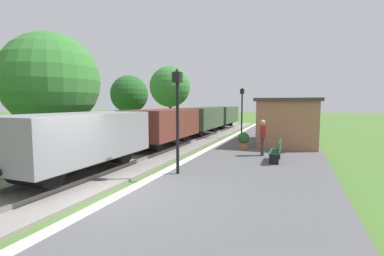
% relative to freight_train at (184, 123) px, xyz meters
% --- Properties ---
extents(ground_plane, '(160.00, 160.00, 0.00)m').
position_rel_freight_train_xyz_m(ground_plane, '(2.40, -11.37, -1.40)').
color(ground_plane, '#47702D').
extents(platform_slab, '(6.00, 60.00, 0.25)m').
position_rel_freight_train_xyz_m(platform_slab, '(5.60, -11.37, -1.27)').
color(platform_slab, '#565659').
rests_on(platform_slab, ground).
extents(platform_edge_stripe, '(0.36, 60.00, 0.01)m').
position_rel_freight_train_xyz_m(platform_edge_stripe, '(2.80, -11.37, -1.14)').
color(platform_edge_stripe, silver).
rests_on(platform_edge_stripe, platform_slab).
extents(track_ballast, '(3.80, 60.00, 0.12)m').
position_rel_freight_train_xyz_m(track_ballast, '(0.00, -11.37, -1.34)').
color(track_ballast, gray).
rests_on(track_ballast, ground).
extents(rail_near, '(0.07, 60.00, 0.14)m').
position_rel_freight_train_xyz_m(rail_near, '(0.72, -11.37, -1.21)').
color(rail_near, slate).
rests_on(rail_near, track_ballast).
extents(rail_far, '(0.07, 60.00, 0.14)m').
position_rel_freight_train_xyz_m(rail_far, '(-0.72, -11.37, -1.21)').
color(rail_far, slate).
rests_on(rail_far, track_ballast).
extents(freight_train, '(2.50, 26.00, 2.12)m').
position_rel_freight_train_xyz_m(freight_train, '(0.00, 0.00, 0.00)').
color(freight_train, gray).
rests_on(freight_train, rail_near).
extents(station_hut, '(3.50, 5.80, 2.78)m').
position_rel_freight_train_xyz_m(station_hut, '(6.80, 0.46, 0.26)').
color(station_hut, '#9E6B4C').
rests_on(station_hut, platform_slab).
extents(bench_near_hut, '(0.42, 1.50, 0.91)m').
position_rel_freight_train_xyz_m(bench_near_hut, '(6.53, -5.45, -0.68)').
color(bench_near_hut, '#1E4C2D').
rests_on(bench_near_hut, platform_slab).
extents(bench_down_platform, '(0.42, 1.50, 0.91)m').
position_rel_freight_train_xyz_m(bench_down_platform, '(6.53, 5.54, -0.68)').
color(bench_down_platform, '#1E4C2D').
rests_on(bench_down_platform, platform_slab).
extents(person_waiting, '(0.30, 0.41, 1.71)m').
position_rel_freight_train_xyz_m(person_waiting, '(5.79, -4.26, -0.21)').
color(person_waiting, '#38332D').
rests_on(person_waiting, platform_slab).
extents(potted_planter, '(0.64, 0.64, 0.92)m').
position_rel_freight_train_xyz_m(potted_planter, '(4.62, -2.71, -0.67)').
color(potted_planter, '#9E6642').
rests_on(potted_planter, platform_slab).
extents(lamp_post_near, '(0.28, 0.28, 3.70)m').
position_rel_freight_train_xyz_m(lamp_post_near, '(3.39, -8.79, 1.41)').
color(lamp_post_near, black).
rests_on(lamp_post_near, platform_slab).
extents(lamp_post_far, '(0.28, 0.28, 3.70)m').
position_rel_freight_train_xyz_m(lamp_post_far, '(3.39, 3.29, 1.41)').
color(lamp_post_far, black).
rests_on(lamp_post_far, platform_slab).
extents(tree_trackside_mid, '(4.69, 4.69, 6.18)m').
position_rel_freight_train_xyz_m(tree_trackside_mid, '(-4.10, -7.27, 2.44)').
color(tree_trackside_mid, '#4C3823').
rests_on(tree_trackside_mid, ground).
extents(tree_trackside_far, '(2.92, 2.92, 4.91)m').
position_rel_freight_train_xyz_m(tree_trackside_far, '(-4.98, 0.78, 2.03)').
color(tree_trackside_far, '#4C3823').
rests_on(tree_trackside_far, ground).
extents(tree_field_left, '(4.23, 4.23, 6.57)m').
position_rel_freight_train_xyz_m(tree_field_left, '(-5.06, 8.35, 3.05)').
color(tree_field_left, '#4C3823').
rests_on(tree_field_left, ground).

